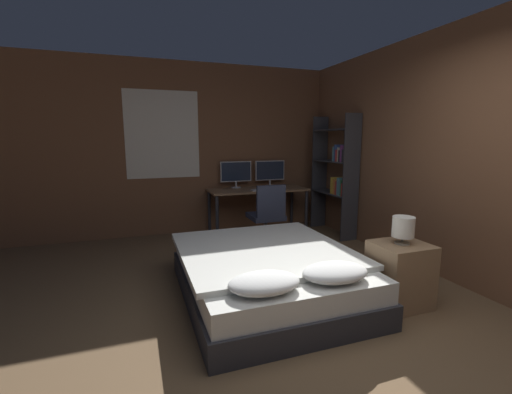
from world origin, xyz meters
name	(u,v)px	position (x,y,z in m)	size (l,w,h in m)	color
ground_plane	(366,368)	(0.00, 0.00, 0.00)	(20.00, 20.00, 0.00)	brown
wall_back	(222,149)	(-0.01, 3.86, 1.35)	(12.00, 0.08, 2.70)	brown
wall_side_right	(418,153)	(1.79, 1.50, 1.35)	(0.06, 12.00, 2.70)	brown
bed	(267,273)	(-0.24, 1.22, 0.23)	(1.60, 1.93, 0.54)	#2D2D33
nightstand	(400,275)	(0.84, 0.65, 0.29)	(0.47, 0.43, 0.59)	#997551
bedside_lamp	(403,227)	(0.84, 0.65, 0.74)	(0.19, 0.19, 0.25)	gray
desk	(258,194)	(0.48, 3.47, 0.64)	(1.59, 0.65, 0.72)	#846042
monitor_left	(236,173)	(0.18, 3.69, 0.97)	(0.52, 0.16, 0.43)	#B7B7BC
monitor_right	(270,171)	(0.78, 3.69, 0.97)	(0.52, 0.16, 0.43)	#B7B7BC
keyboard	(263,190)	(0.48, 3.25, 0.73)	(0.35, 0.13, 0.02)	#B7B7BC
computer_mouse	(278,189)	(0.74, 3.25, 0.74)	(0.07, 0.05, 0.04)	#B7B7BC
office_chair	(267,221)	(0.36, 2.76, 0.35)	(0.52, 0.52, 0.89)	black
bookshelf	(338,171)	(1.60, 2.89, 1.02)	(0.28, 0.94, 1.88)	#333338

